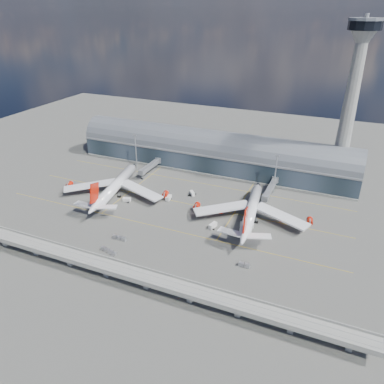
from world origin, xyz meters
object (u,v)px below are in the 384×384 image
at_px(service_truck_0, 105,194).
at_px(service_truck_3, 213,226).
at_px(airliner_right, 251,211).
at_px(service_truck_5, 192,193).
at_px(airliner_left, 115,187).
at_px(cargo_train_0, 119,238).
at_px(control_tower, 349,107).
at_px(service_truck_2, 247,225).
at_px(service_truck_1, 127,200).
at_px(cargo_train_2, 244,265).
at_px(cargo_train_1, 109,251).
at_px(floodlight_mast_left, 136,151).
at_px(service_truck_4, 169,198).
at_px(floodlight_mast_right, 275,173).

xyz_separation_m(service_truck_0, service_truck_3, (74.66, -7.94, -0.10)).
xyz_separation_m(airliner_right, service_truck_5, (-41.58, 14.81, -4.40)).
relative_size(airliner_left, cargo_train_0, 8.93).
relative_size(control_tower, service_truck_2, 13.65).
relative_size(airliner_left, service_truck_1, 14.07).
bearing_deg(airliner_right, airliner_left, 175.34).
distance_m(service_truck_0, cargo_train_2, 104.89).
height_order(service_truck_3, cargo_train_1, service_truck_3).
distance_m(airliner_left, airliner_right, 85.74).
distance_m(floodlight_mast_left, cargo_train_2, 131.61).
bearing_deg(airliner_left, control_tower, 18.74).
relative_size(service_truck_1, service_truck_5, 0.95).
bearing_deg(cargo_train_0, service_truck_4, -5.12).
relative_size(service_truck_2, service_truck_4, 1.51).
bearing_deg(cargo_train_0, service_truck_2, -57.25).
bearing_deg(airliner_right, cargo_train_0, -149.05).
height_order(airliner_right, cargo_train_2, airliner_right).
xyz_separation_m(floodlight_mast_left, service_truck_2, (95.72, -46.73, -12.25)).
bearing_deg(control_tower, floodlight_mast_right, -141.34).
xyz_separation_m(airliner_left, cargo_train_1, (30.75, -52.17, -5.30)).
distance_m(airliner_left, cargo_train_1, 60.79).
bearing_deg(service_truck_2, airliner_left, 80.14).
relative_size(floodlight_mast_left, service_truck_4, 5.15).
bearing_deg(service_truck_5, cargo_train_0, -143.74).
bearing_deg(airliner_right, cargo_train_1, -141.75).
bearing_deg(control_tower, service_truck_0, -150.34).
bearing_deg(service_truck_2, service_truck_0, 82.37).
relative_size(floodlight_mast_right, service_truck_1, 5.13).
xyz_separation_m(floodlight_mast_right, cargo_train_1, (-59.35, -95.21, -12.77)).
height_order(control_tower, service_truck_0, control_tower).
relative_size(floodlight_mast_left, cargo_train_2, 4.63).
bearing_deg(service_truck_1, service_truck_5, -67.79).
bearing_deg(service_truck_4, service_truck_0, -166.33).
height_order(airliner_left, cargo_train_2, airliner_left).
distance_m(floodlight_mast_left, airliner_right, 103.29).
height_order(floodlight_mast_left, floodlight_mast_right, same).
height_order(service_truck_1, service_truck_2, service_truck_1).
relative_size(cargo_train_1, cargo_train_2, 1.81).
xyz_separation_m(control_tower, service_truck_4, (-91.78, -63.21, -50.20)).
bearing_deg(airliner_right, service_truck_0, 177.24).
bearing_deg(service_truck_5, airliner_left, 163.84).
xyz_separation_m(control_tower, service_truck_5, (-81.07, -51.68, -50.35)).
height_order(service_truck_3, service_truck_4, service_truck_4).
height_order(service_truck_3, service_truck_5, service_truck_3).
bearing_deg(cargo_train_0, control_tower, -40.99).
height_order(floodlight_mast_right, service_truck_4, floodlight_mast_right).
distance_m(service_truck_0, cargo_train_1, 60.81).
bearing_deg(floodlight_mast_right, floodlight_mast_left, 180.00).
relative_size(service_truck_0, cargo_train_0, 0.90).
bearing_deg(airliner_left, floodlight_mast_right, 14.68).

